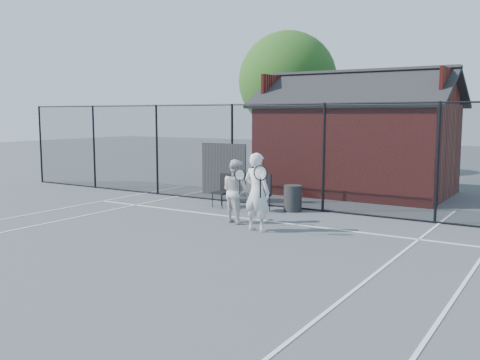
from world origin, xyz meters
The scene contains 10 objects.
ground centered at (0.00, 0.00, 0.00)m, with size 80.00×80.00×0.00m, color #494D54.
court_lines centered at (0.00, -1.32, 0.01)m, with size 11.02×18.00×0.01m.
fence centered at (-0.30, 5.00, 1.45)m, with size 22.04×3.00×3.00m.
clubhouse centered at (0.50, 9.00, 1.61)m, with size 6.50×4.36×4.19m.
tree_left centered at (-4.50, 13.50, 4.19)m, with size 4.48×4.48×6.44m.
player_front centered at (0.71, 1.88, 0.91)m, with size 0.83×0.63×1.82m.
player_back centered at (-0.26, 2.49, 0.79)m, with size 0.93×0.81×1.58m.
chair_left centered at (-1.78, 4.10, 0.47)m, with size 0.45×0.47×0.95m, color black.
chair_right centered at (-0.50, 4.10, 0.50)m, with size 0.48×0.50×1.00m, color black.
waste_bin centered at (0.27, 4.60, 0.36)m, with size 0.50×0.50×0.73m, color #262626.
Camera 1 is at (6.85, -8.59, 2.69)m, focal length 40.00 mm.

